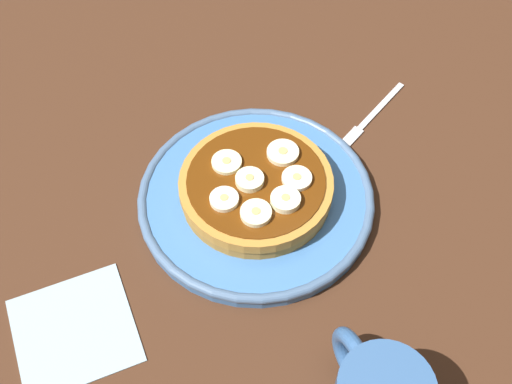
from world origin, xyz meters
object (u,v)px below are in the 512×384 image
banana_slice_2 (285,200)px  banana_slice_6 (256,213)px  plate (256,198)px  banana_slice_4 (283,153)px  napkin (74,330)px  banana_slice_3 (297,179)px  banana_slice_1 (227,163)px  banana_slice_0 (249,179)px  pancake_stack (255,186)px  fork (370,118)px  banana_slice_5 (224,200)px

banana_slice_2 → banana_slice_6: (-0.14, 3.32, -0.08)cm
plate → banana_slice_4: bearing=-65.5°
napkin → banana_slice_3: bearing=-80.7°
banana_slice_2 → banana_slice_1: bearing=25.5°
banana_slice_0 → banana_slice_3: bearing=-113.2°
plate → pancake_stack: 1.91cm
napkin → fork: 40.84cm
banana_slice_6 → plate: bearing=-25.3°
plate → banana_slice_1: size_ratio=7.95×
banana_slice_5 → banana_slice_1: bearing=-26.5°
banana_slice_3 → napkin: (-4.18, 25.55, -4.28)cm
pancake_stack → banana_slice_5: (-1.23, 3.97, 1.58)cm
plate → fork: bearing=-73.0°
pancake_stack → banana_slice_5: banana_slice_5 is taller
banana_slice_1 → pancake_stack: bearing=-148.9°
banana_slice_4 → banana_slice_6: (-5.77, 5.84, 0.03)cm
banana_slice_1 → banana_slice_4: size_ratio=0.93×
banana_slice_2 → fork: banana_slice_2 is taller
banana_slice_4 → banana_slice_5: same height
banana_slice_0 → banana_slice_5: 3.51cm
plate → banana_slice_2: bearing=-159.1°
banana_slice_1 → fork: size_ratio=0.26×
banana_slice_0 → banana_slice_3: size_ratio=0.95×
banana_slice_2 → banana_slice_3: 3.04cm
pancake_stack → napkin: 22.77cm
banana_slice_1 → banana_slice_3: 7.55cm
banana_slice_0 → banana_slice_2: (-3.90, -2.17, 0.03)cm
banana_slice_1 → banana_slice_6: banana_slice_6 is taller
banana_slice_5 → banana_slice_2: bearing=-116.5°
banana_slice_0 → banana_slice_6: 4.20cm
banana_slice_5 → napkin: size_ratio=0.27×
napkin → fork: size_ratio=0.91×
banana_slice_1 → fork: (2.13, -19.32, -4.16)cm
pancake_stack → fork: pancake_stack is taller
pancake_stack → banana_slice_3: banana_slice_3 is taller
pancake_stack → banana_slice_0: size_ratio=5.61×
plate → pancake_stack: bearing=18.0°
banana_slice_4 → fork: bearing=-75.4°
banana_slice_1 → plate: bearing=-149.4°
banana_slice_1 → napkin: size_ratio=0.29×
banana_slice_1 → banana_slice_3: bearing=-131.7°
plate → banana_slice_6: size_ratio=8.01×
pancake_stack → banana_slice_3: 4.56cm
banana_slice_1 → banana_slice_2: bearing=-154.5°
banana_slice_5 → banana_slice_6: (-2.87, -2.15, 0.03)cm
plate → banana_slice_5: size_ratio=8.55×
plate → napkin: size_ratio=2.29×
banana_slice_0 → pancake_stack: bearing=-85.0°
banana_slice_3 → banana_slice_6: bearing=110.7°
banana_slice_6 → banana_slice_4: bearing=-45.4°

